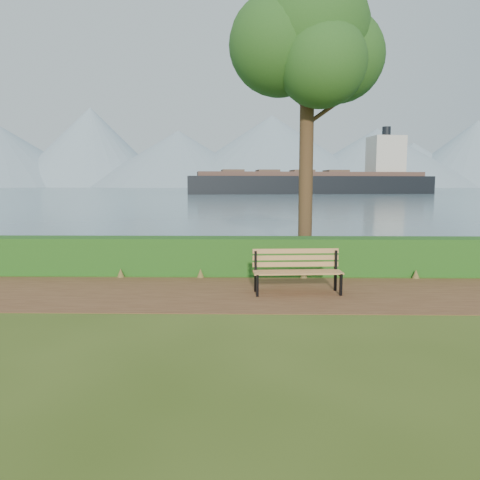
{
  "coord_description": "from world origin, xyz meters",
  "views": [
    {
      "loc": [
        0.16,
        -9.96,
        2.43
      ],
      "look_at": [
        -0.05,
        1.2,
        1.1
      ],
      "focal_mm": 35.0,
      "sensor_mm": 36.0,
      "label": 1
    }
  ],
  "objects": [
    {
      "name": "ground",
      "position": [
        0.0,
        0.0,
        0.0
      ],
      "size": [
        140.0,
        140.0,
        0.0
      ],
      "primitive_type": "plane",
      "color": "#3A4F16",
      "rests_on": "ground"
    },
    {
      "name": "mountains",
      "position": [
        -9.17,
        406.05,
        27.7
      ],
      "size": [
        585.0,
        190.0,
        70.0
      ],
      "color": "#7990A1",
      "rests_on": "ground"
    },
    {
      "name": "tree",
      "position": [
        1.82,
        3.89,
        6.51
      ],
      "size": [
        4.5,
        3.69,
        8.76
      ],
      "rotation": [
        0.0,
        0.0,
        -0.02
      ],
      "color": "#3A2417",
      "rests_on": "ground"
    },
    {
      "name": "water",
      "position": [
        0.0,
        260.0,
        0.01
      ],
      "size": [
        700.0,
        510.0,
        0.0
      ],
      "primitive_type": "cube",
      "color": "slate",
      "rests_on": "ground"
    },
    {
      "name": "hedge",
      "position": [
        0.0,
        2.6,
        0.5
      ],
      "size": [
        32.0,
        0.85,
        1.0
      ],
      "primitive_type": "cube",
      "color": "#1A4513",
      "rests_on": "ground"
    },
    {
      "name": "path",
      "position": [
        0.0,
        0.3,
        0.01
      ],
      "size": [
        40.0,
        3.4,
        0.01
      ],
      "primitive_type": "cube",
      "color": "brown",
      "rests_on": "ground"
    },
    {
      "name": "bench",
      "position": [
        1.24,
        0.38,
        0.57
      ],
      "size": [
        2.0,
        0.72,
        0.98
      ],
      "rotation": [
        0.0,
        0.0,
        0.07
      ],
      "color": "black",
      "rests_on": "ground"
    },
    {
      "name": "cargo_ship",
      "position": [
        18.17,
        111.94,
        2.84
      ],
      "size": [
        63.59,
        18.45,
        19.07
      ],
      "rotation": [
        0.0,
        0.0,
        0.14
      ],
      "color": "black",
      "rests_on": "ground"
    }
  ]
}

